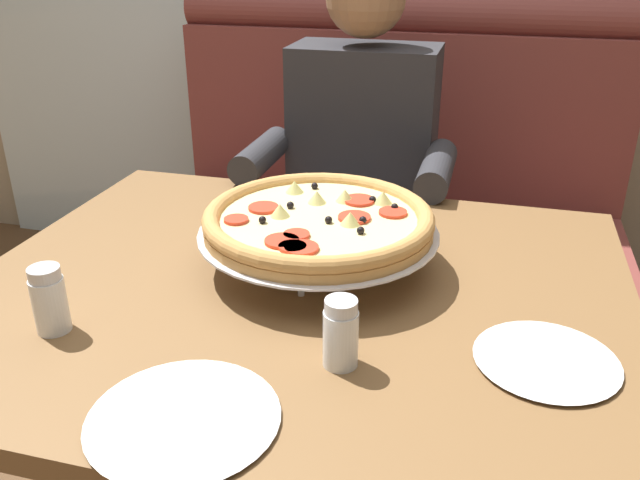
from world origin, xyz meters
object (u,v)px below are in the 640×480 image
plate_near_left (547,357)px  booth_bench (383,234)px  diner_main (355,168)px  pizza (319,222)px  plate_near_right (183,414)px  shaker_oregano (341,337)px  dining_table (296,324)px  shaker_parmesan (50,304)px

plate_near_left → booth_bench: bearing=111.2°
booth_bench → diner_main: 0.41m
pizza → plate_near_right: pizza is taller
plate_near_left → plate_near_right: size_ratio=0.84×
shaker_oregano → plate_near_right: bearing=-133.8°
booth_bench → shaker_oregano: 1.24m
booth_bench → plate_near_right: (-0.03, -1.35, 0.33)m
pizza → shaker_oregano: pizza is taller
dining_table → shaker_oregano: size_ratio=10.97×
booth_bench → plate_near_right: size_ratio=5.84×
dining_table → plate_near_left: 0.45m
shaker_parmesan → plate_near_left: size_ratio=0.52×
diner_main → plate_near_right: diner_main is taller
booth_bench → plate_near_left: (0.43, -1.09, 0.33)m
pizza → shaker_parmesan: pizza is taller
shaker_parmesan → plate_near_left: (0.75, 0.11, -0.04)m
booth_bench → shaker_oregano: size_ratio=13.77×
shaker_oregano → plate_near_right: shaker_oregano is taller
diner_main → plate_near_right: bearing=-89.5°
shaker_oregano → plate_near_right: 0.24m
booth_bench → dining_table: (0.00, -0.96, 0.24)m
dining_table → diner_main: size_ratio=0.92×
plate_near_left → dining_table: bearing=162.8°
plate_near_right → booth_bench: bearing=88.6°
dining_table → plate_near_right: plate_near_right is taller
pizza → booth_bench: bearing=91.4°
pizza → shaker_oregano: 0.32m
dining_table → shaker_parmesan: bearing=-143.5°
diner_main → shaker_oregano: size_ratio=11.87×
dining_table → shaker_oregano: 0.28m
diner_main → plate_near_left: diner_main is taller
booth_bench → shaker_parmesan: booth_bench is taller
diner_main → dining_table: bearing=-86.6°
shaker_parmesan → plate_near_right: size_ratio=0.44×
pizza → plate_near_left: size_ratio=2.10×
shaker_oregano → plate_near_left: (0.29, 0.08, -0.04)m
booth_bench → dining_table: bearing=-90.0°
diner_main → shaker_parmesan: bearing=-106.9°
pizza → dining_table: bearing=-104.4°
pizza → shaker_parmesan: size_ratio=4.01×
diner_main → shaker_oregano: diner_main is taller
pizza → shaker_oregano: bearing=-69.1°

